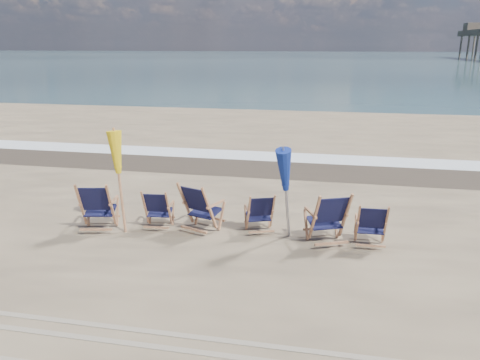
{
  "coord_description": "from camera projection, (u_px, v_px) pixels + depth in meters",
  "views": [
    {
      "loc": [
        1.91,
        -7.33,
        3.73
      ],
      "look_at": [
        0.0,
        2.2,
        0.9
      ],
      "focal_mm": 35.0,
      "sensor_mm": 36.0,
      "label": 1
    }
  ],
  "objects": [
    {
      "name": "ocean",
      "position": [
        329.0,
        58.0,
        128.8
      ],
      "size": [
        400.0,
        400.0,
        0.0
      ],
      "primitive_type": "plane",
      "color": "#3A5961",
      "rests_on": "ground"
    },
    {
      "name": "surf_foam",
      "position": [
        275.0,
        156.0,
        16.12
      ],
      "size": [
        200.0,
        1.4,
        0.01
      ],
      "primitive_type": "cube",
      "color": "silver",
      "rests_on": "ground"
    },
    {
      "name": "wet_sand_strip",
      "position": [
        269.0,
        167.0,
        14.71
      ],
      "size": [
        200.0,
        2.6,
        0.0
      ],
      "primitive_type": "cube",
      "color": "#42362A",
      "rests_on": "ground"
    },
    {
      "name": "beach_chair_0",
      "position": [
        111.0,
        207.0,
        9.5
      ],
      "size": [
        0.85,
        0.91,
        1.1
      ],
      "primitive_type": null,
      "rotation": [
        0.0,
        0.0,
        3.34
      ],
      "color": "#111333",
      "rests_on": "ground"
    },
    {
      "name": "beach_chair_1",
      "position": [
        169.0,
        210.0,
        9.63
      ],
      "size": [
        0.63,
        0.69,
        0.89
      ],
      "primitive_type": null,
      "rotation": [
        0.0,
        0.0,
        3.24
      ],
      "color": "#111333",
      "rests_on": "ground"
    },
    {
      "name": "beach_chair_2",
      "position": [
        209.0,
        210.0,
        9.32
      ],
      "size": [
        0.92,
        0.97,
        1.08
      ],
      "primitive_type": null,
      "rotation": [
        0.0,
        0.0,
        2.78
      ],
      "color": "#111333",
      "rests_on": "ground"
    },
    {
      "name": "beach_chair_3",
      "position": [
        273.0,
        213.0,
        9.47
      ],
      "size": [
        0.75,
        0.79,
        0.88
      ],
      "primitive_type": null,
      "rotation": [
        0.0,
        0.0,
        3.5
      ],
      "color": "#111333",
      "rests_on": "ground"
    },
    {
      "name": "beach_chair_4",
      "position": [
        346.0,
        218.0,
        8.89
      ],
      "size": [
        0.96,
        1.01,
        1.11
      ],
      "primitive_type": null,
      "rotation": [
        0.0,
        0.0,
        3.54
      ],
      "color": "#111333",
      "rests_on": "ground"
    },
    {
      "name": "beach_chair_5",
      "position": [
        386.0,
        226.0,
        8.74
      ],
      "size": [
        0.61,
        0.68,
        0.91
      ],
      "primitive_type": null,
      "rotation": [
        0.0,
        0.0,
        3.18
      ],
      "color": "#111333",
      "rests_on": "ground"
    },
    {
      "name": "umbrella_yellow",
      "position": [
        118.0,
        158.0,
        9.28
      ],
      "size": [
        0.3,
        0.3,
        2.07
      ],
      "color": "#AD734D",
      "rests_on": "ground"
    },
    {
      "name": "umbrella_blue",
      "position": [
        287.0,
        170.0,
        8.83
      ],
      "size": [
        0.3,
        0.3,
        1.95
      ],
      "color": "#A5A5AD",
      "rests_on": "ground"
    }
  ]
}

